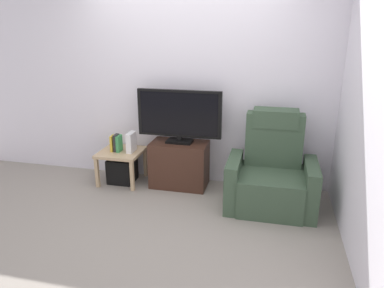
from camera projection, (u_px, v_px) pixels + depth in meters
The scene contains 12 objects.
ground_plane at pixel (160, 218), 3.87m from camera, with size 6.40×6.40×0.00m, color gray.
wall_back at pixel (185, 82), 4.50m from camera, with size 6.40×0.06×2.60m, color silver.
wall_side at pixel (366, 109), 3.05m from camera, with size 0.06×4.48×2.60m, color silver.
tv_stand at pixel (179, 164), 4.57m from camera, with size 0.71×0.41×0.58m.
television at pixel (179, 115), 4.39m from camera, with size 1.05×0.20×0.66m.
recliner_armchair at pixel (272, 175), 4.04m from camera, with size 0.98×0.78×1.08m.
side_table at pixel (121, 156), 4.67m from camera, with size 0.54×0.54×0.43m.
subwoofer_box at pixel (122, 170), 4.73m from camera, with size 0.32×0.32×0.32m, color black.
book_leftmost at pixel (113, 143), 4.62m from camera, with size 0.03×0.11×0.21m, color gold.
book_middle at pixel (116, 143), 4.61m from camera, with size 0.04×0.11×0.23m, color #262626.
book_rightmost at pixel (119, 144), 4.60m from camera, with size 0.04×0.14×0.21m, color #388C4C.
game_console at pixel (131, 142), 4.59m from camera, with size 0.07×0.20×0.25m, color white.
Camera 1 is at (1.11, -3.25, 1.98)m, focal length 33.50 mm.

